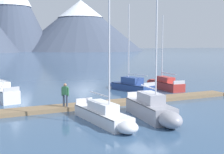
# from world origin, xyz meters

# --- Properties ---
(ground_plane) EXTENTS (700.00, 700.00, 0.00)m
(ground_plane) POSITION_xyz_m (0.00, 0.00, 0.00)
(ground_plane) COLOR #38567A
(mountain_shoulder_ridge) EXTENTS (57.84, 57.84, 61.03)m
(mountain_shoulder_ridge) POSITION_xyz_m (10.99, 214.79, 32.24)
(mountain_shoulder_ridge) COLOR #424C60
(mountain_shoulder_ridge) RESTS_ON ground
(mountain_east_summit) EXTENTS (95.47, 95.47, 38.67)m
(mountain_east_summit) POSITION_xyz_m (61.89, 211.06, 19.87)
(mountain_east_summit) COLOR #424C60
(mountain_east_summit) RESTS_ON ground
(dock) EXTENTS (21.10, 2.88, 0.30)m
(dock) POSITION_xyz_m (0.00, 4.00, 0.14)
(dock) COLOR #846B4C
(dock) RESTS_ON ground
(sailboat_second_berth) EXTENTS (1.97, 6.41, 8.69)m
(sailboat_second_berth) POSITION_xyz_m (-3.55, -1.19, 0.53)
(sailboat_second_berth) COLOR silver
(sailboat_second_berth) RESTS_ON ground
(sailboat_mid_dock_port) EXTENTS (2.00, 6.16, 8.98)m
(sailboat_mid_dock_port) POSITION_xyz_m (-0.34, -1.48, 0.67)
(sailboat_mid_dock_port) COLOR #93939E
(sailboat_mid_dock_port) RESTS_ON ground
(sailboat_mid_dock_starboard) EXTENTS (3.23, 6.25, 8.97)m
(sailboat_mid_dock_starboard) POSITION_xyz_m (4.13, 10.74, 0.53)
(sailboat_mid_dock_starboard) COLOR navy
(sailboat_mid_dock_starboard) RESTS_ON ground
(sailboat_far_berth) EXTENTS (1.59, 6.39, 7.92)m
(sailboat_far_berth) POSITION_xyz_m (7.87, 10.19, 0.55)
(sailboat_far_berth) COLOR #B2332D
(sailboat_far_berth) RESTS_ON ground
(person_on_dock) EXTENTS (0.47, 0.42, 1.69)m
(person_on_dock) POSITION_xyz_m (-4.81, 3.39, 1.26)
(person_on_dock) COLOR #384256
(person_on_dock) RESTS_ON dock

